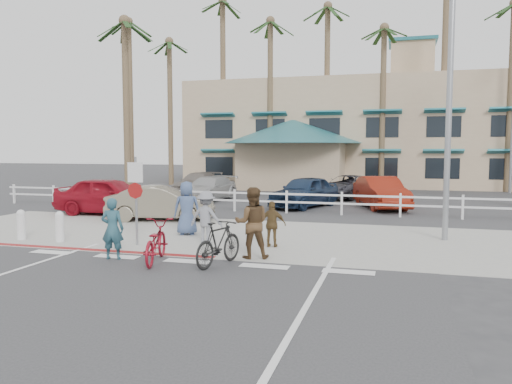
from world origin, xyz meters
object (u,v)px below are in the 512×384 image
(bike_red, at_px, (155,242))
(car_red_compact, at_px, (110,196))
(bike_black, at_px, (219,243))
(sign_post, at_px, (136,196))
(car_white_sedan, at_px, (161,203))

(bike_red, xyz_separation_m, car_red_compact, (-6.09, 7.70, 0.29))
(bike_black, bearing_deg, sign_post, -13.73)
(bike_red, height_order, car_red_compact, car_red_compact)
(car_white_sedan, distance_m, car_red_compact, 3.06)
(sign_post, height_order, car_white_sedan, sign_post)
(bike_black, height_order, car_white_sedan, car_white_sedan)
(bike_red, distance_m, car_red_compact, 9.83)
(bike_black, bearing_deg, bike_red, 18.93)
(car_white_sedan, height_order, car_red_compact, car_red_compact)
(bike_red, height_order, car_white_sedan, car_white_sedan)
(car_white_sedan, bearing_deg, bike_black, -158.07)
(car_white_sedan, bearing_deg, car_red_compact, 57.01)
(car_white_sedan, xyz_separation_m, car_red_compact, (-2.90, 0.98, 0.13))
(bike_black, bearing_deg, car_red_compact, -29.39)
(bike_red, height_order, bike_black, bike_black)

